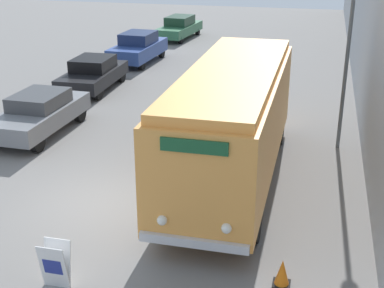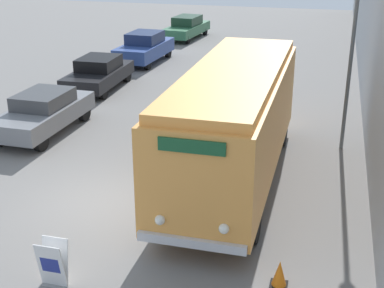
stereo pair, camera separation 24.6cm
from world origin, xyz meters
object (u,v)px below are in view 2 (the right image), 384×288
streetlamp (354,29)px  parked_car_near (44,112)px  parked_car_mid (99,73)px  traffic_cone (279,274)px  vintage_bus (234,119)px  parked_car_far (145,47)px  sign_board (53,264)px  parked_car_distant (187,27)px

streetlamp → parked_car_near: (-10.24, -1.14, -3.15)m
parked_car_mid → traffic_cone: 15.76m
vintage_bus → parked_car_far: vintage_bus is taller
sign_board → parked_car_mid: bearing=110.6°
sign_board → parked_car_distant: size_ratio=0.21×
parked_car_far → parked_car_distant: bearing=90.3°
parked_car_mid → parked_car_far: bearing=86.2°
streetlamp → sign_board: bearing=-121.5°
vintage_bus → parked_car_near: size_ratio=2.02×
streetlamp → traffic_cone: size_ratio=10.33×
parked_car_mid → sign_board: bearing=-71.0°
parked_car_far → parked_car_mid: bearing=-89.2°
streetlamp → parked_car_far: size_ratio=1.32×
parked_car_near → traffic_cone: parked_car_near is taller
parked_car_mid → parked_car_far: size_ratio=0.98×
sign_board → streetlamp: bearing=58.5°
streetlamp → parked_car_far: bearing=136.0°
parked_car_far → parked_car_distant: size_ratio=0.93×
streetlamp → parked_car_near: 10.77m
sign_board → traffic_cone: size_ratio=1.76×
parked_car_far → traffic_cone: parked_car_far is taller
parked_car_mid → traffic_cone: parked_car_mid is taller
vintage_bus → traffic_cone: bearing=-68.1°
vintage_bus → parked_car_far: bearing=119.1°
streetlamp → parked_car_far: 14.93m
parked_car_mid → parked_car_distant: parked_car_distant is taller
traffic_cone → streetlamp: bearing=81.7°
streetlamp → parked_car_near: size_ratio=1.32×
streetlamp → parked_car_mid: size_ratio=1.35×
vintage_bus → streetlamp: bearing=47.3°
vintage_bus → parked_car_mid: size_ratio=2.06×
vintage_bus → parked_car_distant: vintage_bus is taller
streetlamp → parked_car_distant: 20.46m
sign_board → parked_car_near: (-4.67, 7.94, 0.27)m
vintage_bus → streetlamp: size_ratio=1.53×
streetlamp → parked_car_far: (-10.50, 10.15, -3.10)m
vintage_bus → streetlamp: streetlamp is taller
parked_car_mid → parked_car_distant: bearing=85.9°
parked_car_distant → traffic_cone: bearing=-65.0°
vintage_bus → traffic_cone: 5.25m
sign_board → parked_car_near: 9.22m
parked_car_far → parked_car_distant: 7.33m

